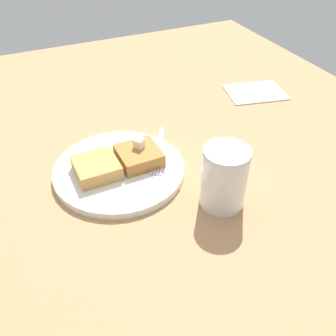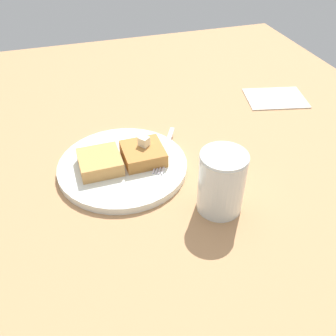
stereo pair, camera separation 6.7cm
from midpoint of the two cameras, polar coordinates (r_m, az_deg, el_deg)
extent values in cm
cube|color=#AF7F53|center=(83.65, -0.13, 4.09)|extent=(122.79, 122.79, 2.43)
cylinder|color=silver|center=(73.42, -4.34, 0.16)|extent=(25.18, 25.18, 1.45)
torus|color=#37363F|center=(73.22, -4.36, 0.36)|extent=(25.18, 25.18, 0.80)
cube|color=#AD7033|center=(73.00, -1.20, 2.10)|extent=(8.01, 8.11, 2.74)
cube|color=tan|center=(71.50, -7.72, 0.79)|extent=(8.01, 8.11, 2.74)
cube|color=#F7EAC2|center=(72.41, -1.05, 4.00)|extent=(2.45, 2.48, 1.85)
cube|color=silver|center=(78.66, 2.46, 4.05)|extent=(5.51, 9.24, 0.36)
cube|color=silver|center=(73.56, 1.69, 1.25)|extent=(3.26, 3.51, 0.36)
cube|color=silver|center=(71.13, 1.94, -0.27)|extent=(1.79, 2.97, 0.36)
cube|color=silver|center=(71.20, 1.50, -0.22)|extent=(1.79, 2.97, 0.36)
cube|color=silver|center=(71.27, 1.07, -0.17)|extent=(1.79, 2.97, 0.36)
cube|color=silver|center=(71.34, 0.63, -0.12)|extent=(1.79, 2.97, 0.36)
cylinder|color=#381607|center=(64.42, 10.97, -3.47)|extent=(7.20, 7.20, 7.74)
cylinder|color=silver|center=(63.25, 11.16, -2.28)|extent=(7.83, 7.83, 11.30)
torus|color=silver|center=(60.02, 11.77, 1.47)|extent=(8.01, 8.01, 0.50)
cube|color=beige|center=(102.42, 17.89, 10.04)|extent=(16.92, 14.16, 0.30)
camera|label=1|loc=(0.03, -87.14, 2.31)|focal=40.00mm
camera|label=2|loc=(0.03, 92.86, -2.31)|focal=40.00mm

